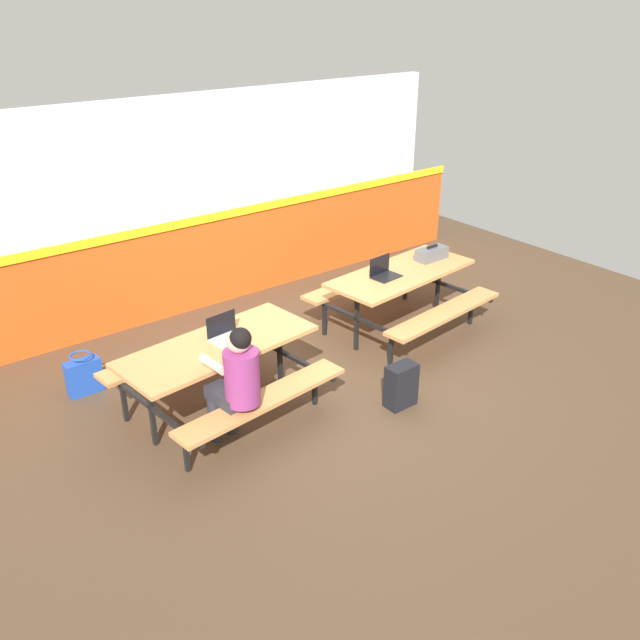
{
  "coord_description": "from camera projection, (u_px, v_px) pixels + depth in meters",
  "views": [
    {
      "loc": [
        -3.82,
        -4.81,
        3.62
      ],
      "look_at": [
        0.0,
        0.16,
        0.55
      ],
      "focal_mm": 37.77,
      "sensor_mm": 36.0,
      "label": 1
    }
  ],
  "objects": [
    {
      "name": "laptop_silver",
      "position": [
        226.0,
        333.0,
        6.19
      ],
      "size": [
        0.34,
        0.25,
        0.22
      ],
      "color": "silver",
      "rests_on": "picnic_table_left"
    },
    {
      "name": "laptop_dark",
      "position": [
        384.0,
        273.0,
        7.52
      ],
      "size": [
        0.34,
        0.25,
        0.22
      ],
      "color": "black",
      "rests_on": "picnic_table_right"
    },
    {
      "name": "picnic_table_right",
      "position": [
        401.0,
        285.0,
        7.76
      ],
      "size": [
        1.9,
        1.73,
        0.74
      ],
      "color": "tan",
      "rests_on": "ground"
    },
    {
      "name": "picnic_table_left",
      "position": [
        219.0,
        360.0,
        6.18
      ],
      "size": [
        1.9,
        1.73,
        0.74
      ],
      "color": "tan",
      "rests_on": "ground"
    },
    {
      "name": "accent_backdrop",
      "position": [
        213.0,
        207.0,
        8.2
      ],
      "size": [
        8.0,
        0.14,
        2.6
      ],
      "color": "#E55119",
      "rests_on": "ground"
    },
    {
      "name": "toolbox_grey",
      "position": [
        432.0,
        254.0,
        8.0
      ],
      "size": [
        0.4,
        0.18,
        0.18
      ],
      "color": "#595B60",
      "rests_on": "picnic_table_right"
    },
    {
      "name": "ground_plane",
      "position": [
        329.0,
        373.0,
        7.11
      ],
      "size": [
        10.0,
        10.0,
        0.02
      ],
      "primitive_type": "cube",
      "color": "#4C3826"
    },
    {
      "name": "backpack_dark",
      "position": [
        401.0,
        386.0,
        6.45
      ],
      "size": [
        0.3,
        0.22,
        0.44
      ],
      "color": "black",
      "rests_on": "ground"
    },
    {
      "name": "tote_bag_bright",
      "position": [
        84.0,
        376.0,
        6.66
      ],
      "size": [
        0.34,
        0.21,
        0.43
      ],
      "color": "#1E47B2",
      "rests_on": "ground"
    },
    {
      "name": "student_nearer",
      "position": [
        236.0,
        378.0,
        5.63
      ],
      "size": [
        0.39,
        0.54,
        1.21
      ],
      "color": "#2D2D38",
      "rests_on": "ground"
    }
  ]
}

